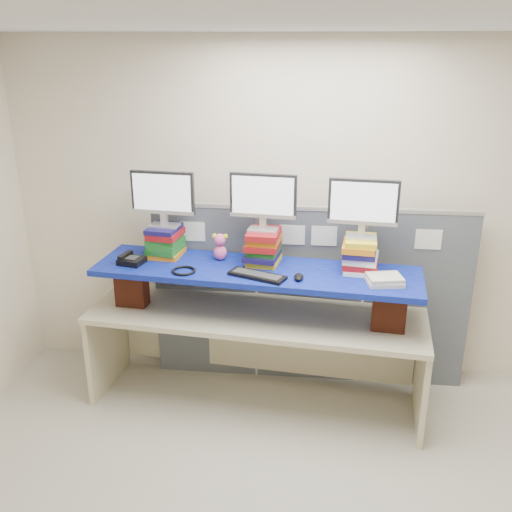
# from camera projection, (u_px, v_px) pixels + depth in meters

# --- Properties ---
(room) EXTENTS (5.00, 4.00, 2.80)m
(room) POSITION_uv_depth(u_px,v_px,m) (306.00, 328.00, 2.82)
(room) COLOR #EEDFC4
(room) RESTS_ON ground
(cubicle_partition) EXTENTS (2.60, 0.06, 1.53)m
(cubicle_partition) POSITION_uv_depth(u_px,v_px,m) (309.00, 295.00, 4.69)
(cubicle_partition) COLOR #4A5057
(cubicle_partition) RESTS_ON ground
(desk) EXTENTS (2.63, 1.01, 0.78)m
(desk) POSITION_uv_depth(u_px,v_px,m) (256.00, 332.00, 4.41)
(desk) COLOR beige
(desk) RESTS_ON ground
(brick_pier_left) EXTENTS (0.25, 0.15, 0.33)m
(brick_pier_left) POSITION_uv_depth(u_px,v_px,m) (132.00, 286.00, 4.44)
(brick_pier_left) COLOR maroon
(brick_pier_left) RESTS_ON desk
(brick_pier_right) EXTENTS (0.25, 0.15, 0.33)m
(brick_pier_right) POSITION_uv_depth(u_px,v_px,m) (389.00, 309.00, 4.06)
(brick_pier_right) COLOR maroon
(brick_pier_right) RESTS_ON desk
(blue_board) EXTENTS (2.47, 0.85, 0.04)m
(blue_board) POSITION_uv_depth(u_px,v_px,m) (256.00, 271.00, 4.23)
(blue_board) COLOR #09086F
(blue_board) RESTS_ON brick_pier_left
(book_stack_left) EXTENTS (0.28, 0.33, 0.24)m
(book_stack_left) POSITION_uv_depth(u_px,v_px,m) (165.00, 241.00, 4.44)
(book_stack_left) COLOR orange
(book_stack_left) RESTS_ON blue_board
(book_stack_center) EXTENTS (0.29, 0.33, 0.26)m
(book_stack_center) POSITION_uv_depth(u_px,v_px,m) (263.00, 247.00, 4.28)
(book_stack_center) COLOR yellow
(book_stack_center) RESTS_ON blue_board
(book_stack_right) EXTENTS (0.29, 0.32, 0.25)m
(book_stack_right) POSITION_uv_depth(u_px,v_px,m) (360.00, 254.00, 4.14)
(book_stack_right) COLOR white
(book_stack_right) RESTS_ON blue_board
(monitor_left) EXTENTS (0.49, 0.16, 0.43)m
(monitor_left) POSITION_uv_depth(u_px,v_px,m) (163.00, 196.00, 4.31)
(monitor_left) COLOR #B0B1B6
(monitor_left) RESTS_ON book_stack_left
(monitor_center) EXTENTS (0.49, 0.16, 0.43)m
(monitor_center) POSITION_uv_depth(u_px,v_px,m) (263.00, 199.00, 4.15)
(monitor_center) COLOR #B0B1B6
(monitor_center) RESTS_ON book_stack_center
(monitor_right) EXTENTS (0.49, 0.16, 0.43)m
(monitor_right) POSITION_uv_depth(u_px,v_px,m) (363.00, 205.00, 4.01)
(monitor_right) COLOR #B0B1B6
(monitor_right) RESTS_ON book_stack_right
(keyboard) EXTENTS (0.44, 0.28, 0.03)m
(keyboard) POSITION_uv_depth(u_px,v_px,m) (257.00, 275.00, 4.07)
(keyboard) COLOR black
(keyboard) RESTS_ON blue_board
(mouse) EXTENTS (0.08, 0.13, 0.04)m
(mouse) POSITION_uv_depth(u_px,v_px,m) (299.00, 277.00, 4.03)
(mouse) COLOR black
(mouse) RESTS_ON blue_board
(desk_phone) EXTENTS (0.21, 0.20, 0.08)m
(desk_phone) POSITION_uv_depth(u_px,v_px,m) (131.00, 260.00, 4.31)
(desk_phone) COLOR black
(desk_phone) RESTS_ON blue_board
(headset) EXTENTS (0.23, 0.23, 0.02)m
(headset) POSITION_uv_depth(u_px,v_px,m) (184.00, 271.00, 4.16)
(headset) COLOR black
(headset) RESTS_ON blue_board
(plush_toy) EXTENTS (0.12, 0.09, 0.21)m
(plush_toy) POSITION_uv_depth(u_px,v_px,m) (220.00, 246.00, 4.36)
(plush_toy) COLOR #EA599D
(plush_toy) RESTS_ON blue_board
(binder_stack) EXTENTS (0.27, 0.24, 0.06)m
(binder_stack) POSITION_uv_depth(u_px,v_px,m) (385.00, 280.00, 3.95)
(binder_stack) COLOR beige
(binder_stack) RESTS_ON blue_board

